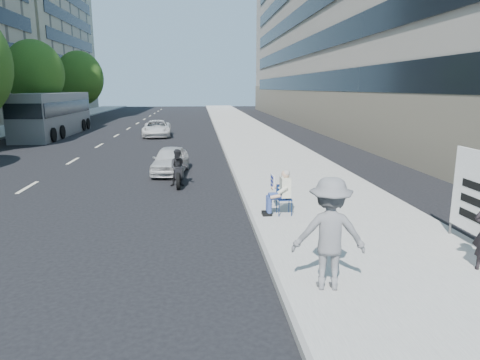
{
  "coord_description": "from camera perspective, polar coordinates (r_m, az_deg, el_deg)",
  "views": [
    {
      "loc": [
        0.04,
        -8.49,
        3.7
      ],
      "look_at": [
        1.04,
        2.1,
        1.4
      ],
      "focal_mm": 32.0,
      "sensor_mm": 36.0,
      "label": 1
    }
  ],
  "objects": [
    {
      "name": "seated_protester",
      "position": [
        12.15,
        5.4,
        -1.31
      ],
      "size": [
        0.83,
        1.11,
        1.31
      ],
      "color": "navy",
      "rests_on": "near_sidewalk"
    },
    {
      "name": "white_sedan_far",
      "position": [
        33.82,
        -11.03,
        6.76
      ],
      "size": [
        2.31,
        4.59,
        1.24
      ],
      "primitive_type": "imported",
      "rotation": [
        0.0,
        0.0,
        0.06
      ],
      "color": "silver",
      "rests_on": "ground"
    },
    {
      "name": "tree_far_e",
      "position": [
        54.27,
        -20.61,
        12.59
      ],
      "size": [
        5.4,
        5.4,
        7.89
      ],
      "color": "#382616",
      "rests_on": "ground"
    },
    {
      "name": "jogger",
      "position": [
        7.81,
        11.82,
        -7.0
      ],
      "size": [
        1.41,
        0.93,
        2.04
      ],
      "primitive_type": "imported",
      "rotation": [
        0.0,
        0.0,
        3.0
      ],
      "color": "slate",
      "rests_on": "near_sidewalk"
    },
    {
      "name": "near_building",
      "position": [
        44.35,
        18.24,
        19.79
      ],
      "size": [
        14.0,
        70.0,
        20.0
      ],
      "primitive_type": "cube",
      "color": "#9F9489",
      "rests_on": "ground"
    },
    {
      "name": "bus",
      "position": [
        37.08,
        -23.55,
        8.01
      ],
      "size": [
        2.75,
        12.06,
        3.3
      ],
      "rotation": [
        0.0,
        0.0,
        -0.0
      ],
      "color": "slate",
      "rests_on": "ground"
    },
    {
      "name": "near_sidewalk",
      "position": [
        28.99,
        2.48,
        5.01
      ],
      "size": [
        5.0,
        120.0,
        0.15
      ],
      "primitive_type": "cube",
      "color": "gray",
      "rests_on": "ground"
    },
    {
      "name": "ground",
      "position": [
        9.26,
        -5.31,
        -11.42
      ],
      "size": [
        160.0,
        160.0,
        0.0
      ],
      "primitive_type": "plane",
      "color": "black",
      "rests_on": "ground"
    },
    {
      "name": "tree_far_d",
      "position": [
        40.88,
        -25.73,
        12.7
      ],
      "size": [
        4.8,
        4.8,
        7.65
      ],
      "color": "#382616",
      "rests_on": "ground"
    },
    {
      "name": "motorcycle",
      "position": [
        16.51,
        -8.17,
        1.38
      ],
      "size": [
        0.69,
        2.04,
        1.42
      ],
      "rotation": [
        0.0,
        0.0,
        -0.0
      ],
      "color": "black",
      "rests_on": "ground"
    },
    {
      "name": "white_sedan_near",
      "position": [
        19.07,
        -9.26,
        2.65
      ],
      "size": [
        1.68,
        3.56,
        1.18
      ],
      "primitive_type": "imported",
      "rotation": [
        0.0,
        0.0,
        -0.08
      ],
      "color": "silver",
      "rests_on": "ground"
    }
  ]
}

